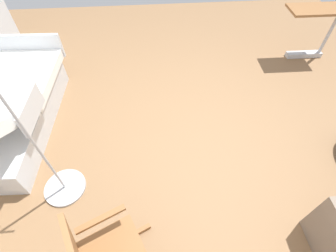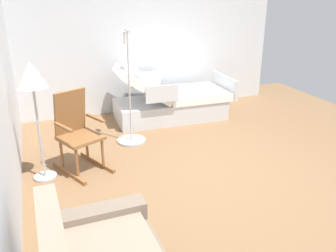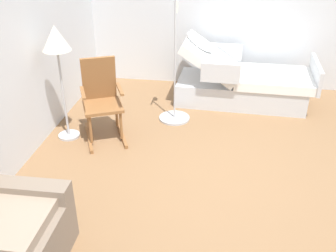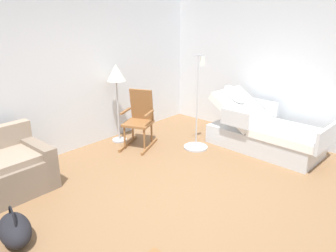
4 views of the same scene
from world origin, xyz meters
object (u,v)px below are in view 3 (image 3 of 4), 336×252
object	(u,v)px
rocking_chair	(102,100)
floor_lamp	(57,46)
iv_pole	(175,103)
hospital_bed	(242,83)

from	to	relation	value
rocking_chair	floor_lamp	world-z (taller)	floor_lamp
rocking_chair	iv_pole	world-z (taller)	iv_pole
hospital_bed	iv_pole	size ratio (longest dim) A/B	1.24
hospital_bed	floor_lamp	distance (m)	2.86
hospital_bed	iv_pole	distance (m)	1.22
rocking_chair	hospital_bed	bearing A→B (deg)	-53.49
hospital_bed	floor_lamp	xyz separation A→B (m)	(-1.47, 2.27, 0.92)
floor_lamp	iv_pole	world-z (taller)	iv_pole
floor_lamp	iv_pole	xyz separation A→B (m)	(0.72, -1.32, -0.98)
hospital_bed	iv_pole	xyz separation A→B (m)	(-0.76, 0.95, -0.06)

